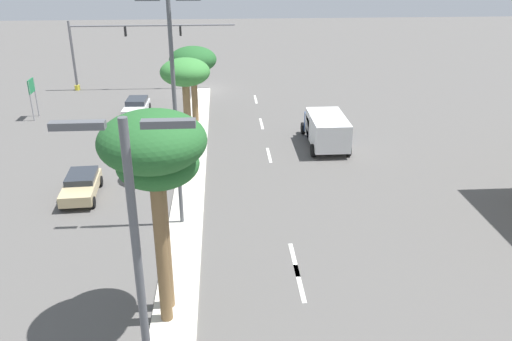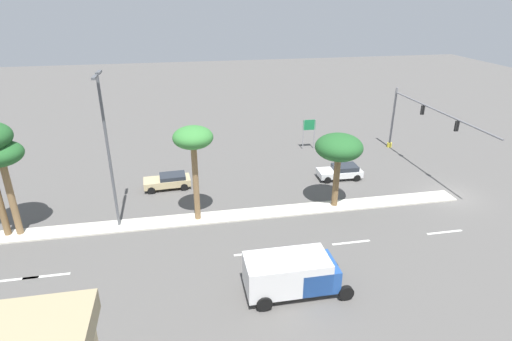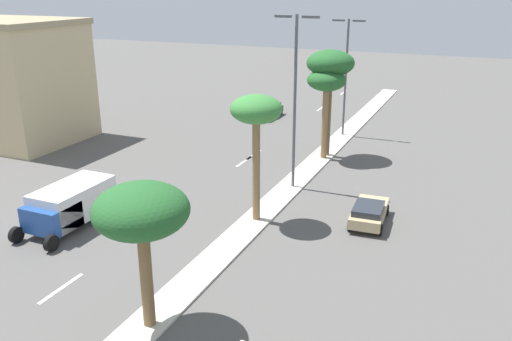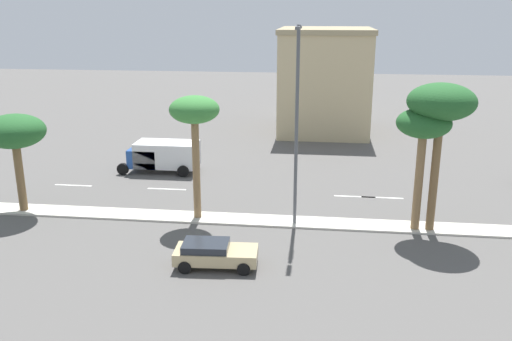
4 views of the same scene
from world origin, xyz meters
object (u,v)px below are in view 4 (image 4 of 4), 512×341
Objects in this scene: street_lamp_right at (297,113)px; palm_tree_right at (423,128)px; palm_tree_near at (14,133)px; palm_tree_front at (441,105)px; commercial_building at (325,80)px; palm_tree_far at (194,114)px; box_truck at (162,155)px; sedan_tan_leading at (214,253)px.

palm_tree_right is at bearing 89.32° from street_lamp_right.
street_lamp_right is at bearing 89.85° from palm_tree_near.
palm_tree_front is at bearing 89.68° from palm_tree_near.
palm_tree_far is at bearing -15.73° from commercial_building.
palm_tree_near is at bearing -89.39° from palm_tree_far.
palm_tree_near reaches higher than box_truck.
palm_tree_near is at bearing -90.30° from palm_tree_right.
box_truck is (-9.72, -10.96, -5.35)m from street_lamp_right.
palm_tree_right is at bearing 88.90° from palm_tree_far.
commercial_building reaches higher than sedan_tan_leading.
palm_tree_right is at bearing 11.47° from commercial_building.
sedan_tan_leading is (5.94, -11.44, -6.60)m from palm_tree_front.
palm_tree_near is at bearing -90.15° from street_lamp_right.
palm_tree_front reaches higher than box_truck.
street_lamp_right is at bearing 48.46° from box_truck.
box_truck is (-15.75, -7.30, 0.62)m from sedan_tan_leading.
palm_tree_far is at bearing -91.08° from palm_tree_front.
commercial_building reaches higher than palm_tree_near.
palm_tree_near is 25.00m from palm_tree_front.
sedan_tan_leading is (6.07, 13.46, -4.38)m from palm_tree_near.
palm_tree_far is 0.88× the size of palm_tree_front.
commercial_building is at bearing -166.85° from palm_tree_front.
palm_tree_far is at bearing 90.61° from palm_tree_near.
street_lamp_right is (0.16, 5.92, 0.23)m from palm_tree_far.
palm_tree_near reaches higher than sedan_tan_leading.
palm_tree_front is 21.99m from box_truck.
palm_tree_right reaches higher than sedan_tan_leading.
palm_tree_far reaches higher than sedan_tan_leading.
palm_tree_front is at bearing 13.15° from commercial_building.
palm_tree_right reaches higher than box_truck.
palm_tree_far is 5.92m from street_lamp_right.
commercial_building is 27.52m from palm_tree_front.
sedan_tan_leading is at bearing -60.74° from palm_tree_right.
commercial_building reaches higher than palm_tree_far.
street_lamp_right reaches higher than commercial_building.
palm_tree_front is (26.72, 6.24, 2.06)m from commercial_building.
street_lamp_right reaches higher than palm_tree_front.
box_truck is at bearing -36.48° from commercial_building.
palm_tree_far is at bearing -91.10° from palm_tree_right.
palm_tree_front is 7.81m from street_lamp_right.
palm_tree_near is 0.82× the size of palm_tree_far.
street_lamp_right is at bearing -90.68° from palm_tree_right.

